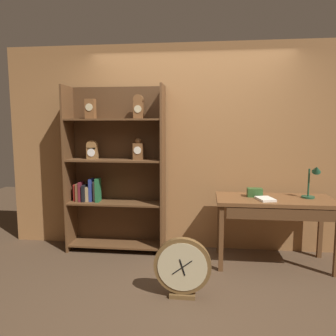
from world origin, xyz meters
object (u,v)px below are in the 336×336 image
object	(u,v)px
open_repair_manual	(265,199)
round_clock_large	(182,267)
bookshelf	(114,171)
workbench	(275,207)
desk_lamp	(313,180)
toolbox_small	(255,192)

from	to	relation	value
open_repair_manual	round_clock_large	xyz separation A→B (m)	(-0.86, -0.75, -0.50)
round_clock_large	bookshelf	bearing A→B (deg)	130.17
bookshelf	workbench	xyz separation A→B (m)	(1.93, -0.28, -0.34)
open_repair_manual	round_clock_large	bearing A→B (deg)	-154.45
desk_lamp	open_repair_manual	world-z (taller)	desk_lamp
workbench	open_repair_manual	xyz separation A→B (m)	(-0.12, -0.08, 0.11)
round_clock_large	workbench	bearing A→B (deg)	40.42
workbench	toolbox_small	xyz separation A→B (m)	(-0.21, 0.08, 0.14)
workbench	round_clock_large	distance (m)	1.35
workbench	toolbox_small	world-z (taller)	toolbox_small
toolbox_small	bookshelf	bearing A→B (deg)	173.57
bookshelf	round_clock_large	distance (m)	1.63
workbench	desk_lamp	size ratio (longest dim) A/B	3.31
toolbox_small	round_clock_large	distance (m)	1.31
bookshelf	toolbox_small	size ratio (longest dim) A/B	12.26
bookshelf	round_clock_large	world-z (taller)	bookshelf
bookshelf	desk_lamp	distance (m)	2.35
workbench	round_clock_large	world-z (taller)	workbench
workbench	desk_lamp	xyz separation A→B (m)	(0.41, 0.06, 0.30)
open_repair_manual	round_clock_large	world-z (taller)	open_repair_manual
open_repair_manual	round_clock_large	distance (m)	1.25
bookshelf	round_clock_large	xyz separation A→B (m)	(0.94, -1.12, -0.73)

